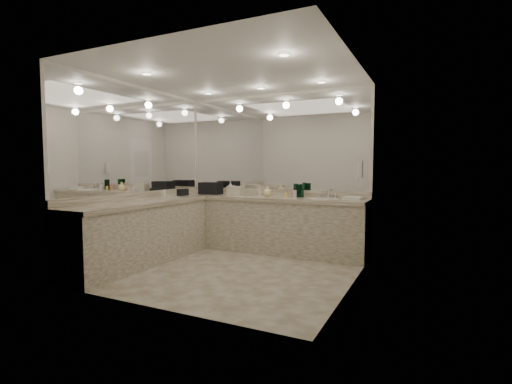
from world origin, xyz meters
The scene contains 35 objects.
floor centered at (0.00, 0.00, 0.00)m, with size 3.20×3.20×0.00m, color beige.
ceiling centered at (0.00, 0.00, 2.60)m, with size 3.20×3.20×0.00m, color white.
wall_back centered at (0.00, 1.50, 1.30)m, with size 3.20×0.02×2.60m, color silver.
wall_left centered at (-1.60, 0.00, 1.30)m, with size 0.02×3.00×2.60m, color silver.
wall_right centered at (1.60, 0.00, 1.30)m, with size 0.02×3.00×2.60m, color silver.
vanity_back_base centered at (0.00, 1.20, 0.42)m, with size 3.20×0.60×0.84m, color beige.
vanity_back_top centered at (0.00, 1.19, 0.87)m, with size 3.20×0.64×0.06m, color beige.
vanity_left_base centered at (-1.30, -0.30, 0.42)m, with size 0.60×2.40×0.84m, color beige.
vanity_left_top centered at (-1.29, -0.30, 0.87)m, with size 0.64×2.42×0.06m, color beige.
backsplash_back centered at (0.00, 1.48, 0.95)m, with size 3.20×0.04×0.10m, color beige.
backsplash_left centered at (-1.58, 0.00, 0.95)m, with size 0.04×3.00×0.10m, color beige.
mirror_back centered at (0.00, 1.49, 1.77)m, with size 3.12×0.01×1.55m, color white.
mirror_left centered at (-1.59, 0.00, 1.77)m, with size 0.01×2.92×1.55m, color white.
sink centered at (0.95, 1.20, 0.90)m, with size 0.44×0.44×0.03m, color white.
faucet centered at (0.95, 1.41, 0.97)m, with size 0.24×0.16×0.14m, color silver.
wall_phone centered at (1.56, 0.70, 1.35)m, with size 0.06×0.10×0.24m, color white.
door centered at (1.59, -0.50, 1.05)m, with size 0.02×0.82×2.10m, color white.
black_toiletry_bag centered at (-1.07, 1.18, 1.01)m, with size 0.37×0.23×0.21m, color black.
black_bag_spill centered at (-1.30, 0.69, 0.95)m, with size 0.09×0.20×0.11m, color black.
cream_cosmetic_case centered at (-0.56, 1.16, 0.98)m, with size 0.26×0.16×0.15m, color beige.
hand_towel centered at (1.37, 1.24, 0.92)m, with size 0.27×0.18×0.04m, color white.
lotion_left centered at (-1.30, 0.22, 0.96)m, with size 0.05×0.05×0.12m, color white.
soap_bottle_a centered at (-0.72, 1.26, 1.01)m, with size 0.09×0.09×0.23m, color white.
soap_bottle_b centered at (-0.57, 1.13, 0.99)m, with size 0.08×0.08×0.18m, color silver.
soap_bottle_c centered at (0.00, 1.20, 0.99)m, with size 0.14×0.14×0.17m, color #FFF89D.
green_bottle_0 centered at (0.50, 1.27, 1.00)m, with size 0.07×0.07×0.19m, color #124E2F.
green_bottle_1 centered at (0.51, 1.28, 1.00)m, with size 0.06×0.06×0.20m, color #124E2F.
green_bottle_2 centered at (0.46, 1.27, 1.01)m, with size 0.07×0.07×0.21m, color #124E2F.
green_bottle_3 centered at (0.55, 1.31, 1.00)m, with size 0.07×0.07×0.21m, color #124E2F.
amenity_bottle_0 centered at (-0.19, 1.34, 0.94)m, with size 0.06×0.06×0.08m, color white.
amenity_bottle_1 centered at (0.41, 1.31, 0.96)m, with size 0.05×0.05×0.13m, color #E57F66.
amenity_bottle_2 centered at (0.35, 1.15, 0.94)m, with size 0.04×0.04×0.08m, color #F2D84C.
amenity_bottle_3 centered at (0.50, 1.12, 0.96)m, with size 0.06×0.06×0.12m, color silver.
amenity_bottle_4 centered at (-1.10, 1.19, 0.97)m, with size 0.06×0.06×0.13m, color silver.
amenity_bottle_5 centered at (-0.01, 1.29, 0.93)m, with size 0.05×0.05×0.06m, color #E57F66.
Camera 1 is at (2.44, -4.27, 1.41)m, focal length 26.00 mm.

